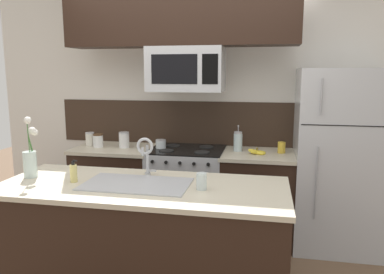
# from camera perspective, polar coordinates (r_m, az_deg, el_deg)

# --- Properties ---
(rear_partition) EXTENTS (5.20, 0.10, 2.60)m
(rear_partition) POSITION_cam_1_polar(r_m,az_deg,el_deg) (4.13, 4.39, 4.20)
(rear_partition) COLOR silver
(rear_partition) RESTS_ON ground
(splash_band) EXTENTS (3.09, 0.01, 0.48)m
(splash_band) POSITION_cam_1_polar(r_m,az_deg,el_deg) (4.14, 0.15, 2.15)
(splash_band) COLOR #332319
(splash_band) RESTS_ON rear_partition
(back_counter_left) EXTENTS (0.84, 0.65, 0.91)m
(back_counter_left) POSITION_cam_1_polar(r_m,az_deg,el_deg) (4.21, -11.38, -7.58)
(back_counter_left) COLOR black
(back_counter_left) RESTS_ON ground
(back_counter_right) EXTENTS (0.73, 0.65, 0.91)m
(back_counter_right) POSITION_cam_1_polar(r_m,az_deg,el_deg) (3.91, 9.89, -8.93)
(back_counter_right) COLOR black
(back_counter_right) RESTS_ON ground
(stove_range) EXTENTS (0.76, 0.64, 0.93)m
(stove_range) POSITION_cam_1_polar(r_m,az_deg,el_deg) (3.98, -0.77, -8.32)
(stove_range) COLOR #B7BABF
(stove_range) RESTS_ON ground
(microwave) EXTENTS (0.74, 0.40, 0.43)m
(microwave) POSITION_cam_1_polar(r_m,az_deg,el_deg) (3.77, -0.88, 10.27)
(microwave) COLOR #B7BABF
(upper_cabinet_band) EXTENTS (2.27, 0.34, 0.60)m
(upper_cabinet_band) POSITION_cam_1_polar(r_m,az_deg,el_deg) (3.79, -1.88, 18.11)
(upper_cabinet_band) COLOR black
(refrigerator) EXTENTS (0.85, 0.74, 1.74)m
(refrigerator) POSITION_cam_1_polar(r_m,az_deg,el_deg) (3.88, 21.61, -3.27)
(refrigerator) COLOR #B7BABF
(refrigerator) RESTS_ON ground
(storage_jar_tall) EXTENTS (0.10, 0.10, 0.15)m
(storage_jar_tall) POSITION_cam_1_polar(r_m,az_deg,el_deg) (4.24, -15.28, -0.29)
(storage_jar_tall) COLOR silver
(storage_jar_tall) RESTS_ON back_counter_left
(storage_jar_medium) EXTENTS (0.11, 0.11, 0.14)m
(storage_jar_medium) POSITION_cam_1_polar(r_m,az_deg,el_deg) (4.14, -14.10, -0.52)
(storage_jar_medium) COLOR silver
(storage_jar_medium) RESTS_ON back_counter_left
(storage_jar_short) EXTENTS (0.11, 0.11, 0.17)m
(storage_jar_short) POSITION_cam_1_polar(r_m,az_deg,el_deg) (4.05, -10.31, -0.43)
(storage_jar_short) COLOR silver
(storage_jar_short) RESTS_ON back_counter_left
(storage_jar_squat) EXTENTS (0.11, 0.11, 0.10)m
(storage_jar_squat) POSITION_cam_1_polar(r_m,az_deg,el_deg) (3.92, -4.77, -1.14)
(storage_jar_squat) COLOR silver
(storage_jar_squat) RESTS_ON back_counter_left
(banana_bunch) EXTENTS (0.19, 0.13, 0.08)m
(banana_bunch) POSITION_cam_1_polar(r_m,az_deg,el_deg) (3.72, 9.86, -2.27)
(banana_bunch) COLOR yellow
(banana_bunch) RESTS_ON back_counter_right
(french_press) EXTENTS (0.09, 0.09, 0.27)m
(french_press) POSITION_cam_1_polar(r_m,az_deg,el_deg) (3.84, 7.02, -0.67)
(french_press) COLOR silver
(french_press) RESTS_ON back_counter_right
(coffee_tin) EXTENTS (0.08, 0.08, 0.11)m
(coffee_tin) POSITION_cam_1_polar(r_m,az_deg,el_deg) (3.83, 13.49, -1.56)
(coffee_tin) COLOR gold
(coffee_tin) RESTS_ON back_counter_right
(island_counter) EXTENTS (2.08, 0.84, 0.91)m
(island_counter) POSITION_cam_1_polar(r_m,az_deg,el_deg) (2.88, -7.48, -15.89)
(island_counter) COLOR black
(island_counter) RESTS_ON ground
(kitchen_sink) EXTENTS (0.76, 0.44, 0.16)m
(kitchen_sink) POSITION_cam_1_polar(r_m,az_deg,el_deg) (2.75, -8.42, -8.53)
(kitchen_sink) COLOR #ADAFB5
(kitchen_sink) RESTS_ON island_counter
(sink_faucet) EXTENTS (0.14, 0.14, 0.31)m
(sink_faucet) POSITION_cam_1_polar(r_m,az_deg,el_deg) (2.88, -7.08, -2.17)
(sink_faucet) COLOR #B7BABF
(sink_faucet) RESTS_ON island_counter
(dish_soap_bottle) EXTENTS (0.06, 0.05, 0.16)m
(dish_soap_bottle) POSITION_cam_1_polar(r_m,az_deg,el_deg) (2.88, -17.61, -5.23)
(dish_soap_bottle) COLOR #DBCC75
(dish_soap_bottle) RESTS_ON island_counter
(drinking_glass) EXTENTS (0.07, 0.07, 0.12)m
(drinking_glass) POSITION_cam_1_polar(r_m,az_deg,el_deg) (2.57, 1.47, -6.77)
(drinking_glass) COLOR silver
(drinking_glass) RESTS_ON island_counter
(flower_vase) EXTENTS (0.10, 0.14, 0.47)m
(flower_vase) POSITION_cam_1_polar(r_m,az_deg,el_deg) (3.11, -23.40, -3.26)
(flower_vase) COLOR silver
(flower_vase) RESTS_ON island_counter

